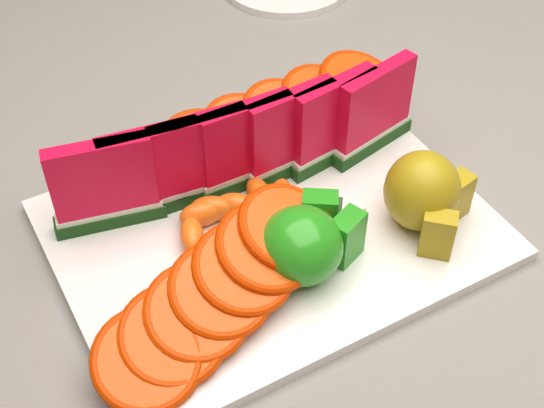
{
  "coord_description": "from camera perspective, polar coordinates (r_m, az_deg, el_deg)",
  "views": [
    {
      "loc": [
        -0.32,
        -0.53,
        1.3
      ],
      "look_at": [
        -0.08,
        -0.11,
        0.81
      ],
      "focal_mm": 50.0,
      "sensor_mm": 36.0,
      "label": 1
    }
  ],
  "objects": [
    {
      "name": "tablecloth",
      "position": [
        0.85,
        1.26,
        1.96
      ],
      "size": [
        1.53,
        1.03,
        0.2
      ],
      "color": "gray",
      "rests_on": "table"
    },
    {
      "name": "pear_cluster",
      "position": [
        0.71,
        11.44,
        0.77
      ],
      "size": [
        0.1,
        0.1,
        0.08
      ],
      "color": "#9E7811",
      "rests_on": "platter"
    },
    {
      "name": "watermelon_row",
      "position": [
        0.74,
        -1.93,
        4.27
      ],
      "size": [
        0.39,
        0.07,
        0.1
      ],
      "color": "#0C3715",
      "rests_on": "platter"
    },
    {
      "name": "table",
      "position": [
        0.89,
        1.2,
        -0.97
      ],
      "size": [
        1.4,
        0.9,
        0.75
      ],
      "color": "#4C2E1E",
      "rests_on": "ground"
    },
    {
      "name": "orange_fan_front",
      "position": [
        0.64,
        -3.88,
        -6.46
      ],
      "size": [
        0.27,
        0.16,
        0.07
      ],
      "color": "#E64D10",
      "rests_on": "platter"
    },
    {
      "name": "tangerine_segments",
      "position": [
        0.72,
        -3.12,
        -0.38
      ],
      "size": [
        0.14,
        0.07,
        0.03
      ],
      "color": "#FF4E02",
      "rests_on": "platter"
    },
    {
      "name": "orange_fan_back",
      "position": [
        0.8,
        -2.14,
        5.81
      ],
      "size": [
        0.4,
        0.12,
        0.05
      ],
      "color": "#E64D10",
      "rests_on": "platter"
    },
    {
      "name": "platter",
      "position": [
        0.73,
        -0.01,
        -1.95
      ],
      "size": [
        0.4,
        0.3,
        0.01
      ],
      "color": "silver",
      "rests_on": "tablecloth"
    },
    {
      "name": "apple_cluster",
      "position": [
        0.67,
        2.63,
        -2.88
      ],
      "size": [
        0.11,
        0.09,
        0.07
      ],
      "color": "#3D7D1B",
      "rests_on": "platter"
    }
  ]
}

